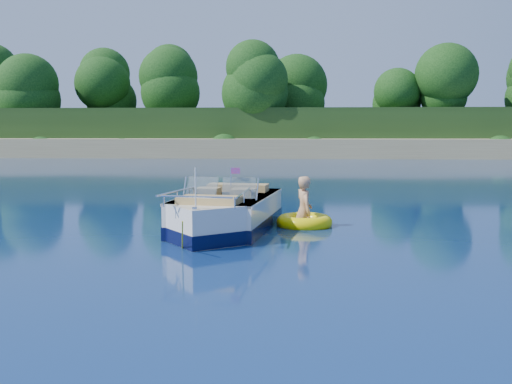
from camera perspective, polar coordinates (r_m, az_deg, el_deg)
ground at (r=9.62m, az=13.19°, el=-6.93°), size 160.00×160.00×0.00m
shoreline at (r=73.03m, az=4.77°, el=5.24°), size 170.00×59.00×6.00m
treeline at (r=50.39m, az=5.44°, el=10.01°), size 150.00×7.12×8.19m
motorboat at (r=12.21m, az=-3.20°, el=-2.43°), size 2.30×5.07×1.69m
tow_tube at (r=12.98m, az=4.86°, el=-3.01°), size 1.30×1.30×0.34m
boy at (r=12.99m, az=4.75°, el=-3.39°), size 0.65×0.95×1.71m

